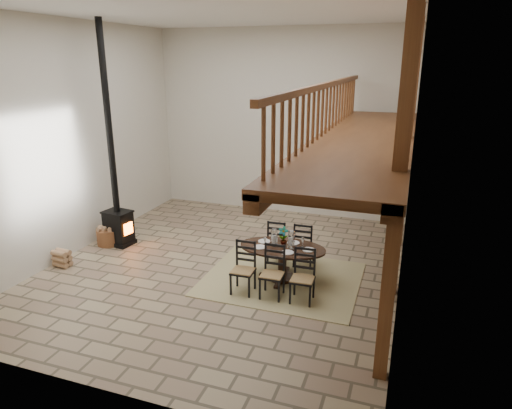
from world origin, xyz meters
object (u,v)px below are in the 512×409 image
(dining_table, at_px, (281,263))
(wood_stove, at_px, (116,198))
(log_basket, at_px, (109,236))
(log_stack, at_px, (62,258))

(dining_table, distance_m, wood_stove, 4.24)
(log_basket, bearing_deg, log_stack, -97.35)
(dining_table, bearing_deg, log_stack, -171.12)
(dining_table, distance_m, log_stack, 4.62)
(wood_stove, xyz_separation_m, log_stack, (-0.40, -1.45, -0.95))
(wood_stove, distance_m, log_basket, 0.96)
(log_stack, bearing_deg, log_basket, 82.65)
(dining_table, relative_size, log_basket, 3.32)
(log_stack, bearing_deg, wood_stove, 74.47)
(dining_table, xyz_separation_m, log_basket, (-4.36, 0.52, -0.18))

